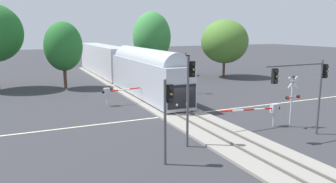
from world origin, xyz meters
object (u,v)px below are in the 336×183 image
commuter_train (121,64)px  traffic_signal_median (190,87)px  maple_right_background (225,41)px  crossing_gate_near (268,109)px  traffic_signal_near_left (168,108)px  elm_centre_background (152,37)px  crossing_signal_mast (292,96)px  traffic_signal_near_right (306,80)px  traffic_signal_far_side (187,66)px  crossing_gate_far (115,91)px  oak_behind_train (63,46)px

commuter_train → traffic_signal_median: (-3.13, -25.97, 1.14)m
maple_right_background → traffic_signal_median: bearing=-127.7°
crossing_gate_near → traffic_signal_near_left: traffic_signal_near_left is taller
elm_centre_background → crossing_signal_mast: bearing=-92.2°
traffic_signal_near_right → traffic_signal_far_side: bearing=89.9°
commuter_train → maple_right_background: 17.13m
crossing_gate_far → crossing_signal_mast: bearing=-51.3°
crossing_signal_mast → traffic_signal_near_left: bearing=-167.3°
maple_right_background → elm_centre_background: (-9.49, 7.04, 0.60)m
traffic_signal_far_side → traffic_signal_near_left: bearing=-120.5°
crossing_signal_mast → oak_behind_train: bearing=118.6°
crossing_gate_far → traffic_signal_near_right: size_ratio=1.18×
traffic_signal_near_left → traffic_signal_median: bearing=39.8°
crossing_gate_near → oak_behind_train: size_ratio=0.65×
crossing_gate_near → traffic_signal_near_right: bearing=-78.7°
traffic_signal_far_side → maple_right_background: (11.77, 9.77, 2.37)m
crossing_gate_far → elm_centre_background: elm_centre_background is taller
crossing_signal_mast → elm_centre_background: elm_centre_background is taller
crossing_gate_near → traffic_signal_near_left: 10.84m
traffic_signal_median → maple_right_background: size_ratio=0.65×
crossing_gate_far → traffic_signal_near_right: (9.41, -15.23, 2.69)m
crossing_gate_near → elm_centre_background: (2.89, 31.60, 4.82)m
traffic_signal_median → crossing_gate_near: bearing=9.8°
crossing_gate_near → traffic_signal_far_side: (0.60, 14.80, 1.85)m
traffic_signal_far_side → oak_behind_train: bearing=142.9°
traffic_signal_near_left → commuter_train: bearing=78.7°
traffic_signal_near_left → maple_right_background: 35.95m
traffic_signal_near_right → elm_centre_background: bearing=86.2°
traffic_signal_near_left → traffic_signal_near_right: size_ratio=0.89×
traffic_signal_median → maple_right_background: maple_right_background is taller
traffic_signal_near_right → oak_behind_train: oak_behind_train is taller
commuter_train → maple_right_background: maple_right_background is taller
crossing_gate_near → crossing_gate_far: bearing=125.6°
commuter_train → elm_centre_background: bearing=43.2°
traffic_signal_near_left → oak_behind_train: 27.89m
crossing_gate_far → elm_centre_background: bearing=58.7°
crossing_gate_near → maple_right_background: 27.82m
commuter_train → oak_behind_train: size_ratio=4.75×
maple_right_background → elm_centre_background: elm_centre_background is taller
traffic_signal_near_left → elm_centre_background: elm_centre_background is taller
traffic_signal_far_side → traffic_signal_near_right: bearing=-90.1°
traffic_signal_median → maple_right_background: bearing=52.3°
crossing_gate_near → traffic_signal_near_right: 3.99m
crossing_signal_mast → crossing_gate_far: bearing=128.7°
traffic_signal_median → traffic_signal_near_right: bearing=-10.8°
commuter_train → traffic_signal_median: 26.18m
traffic_signal_median → traffic_signal_far_side: bearing=62.9°
traffic_signal_near_right → traffic_signal_median: size_ratio=0.93×
commuter_train → crossing_gate_near: (4.52, -24.65, -1.37)m
traffic_signal_median → oak_behind_train: oak_behind_train is taller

